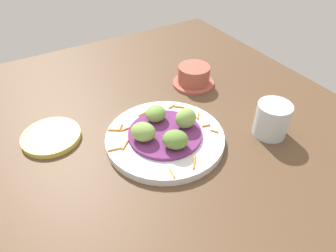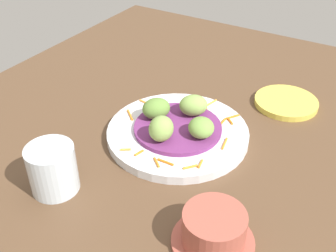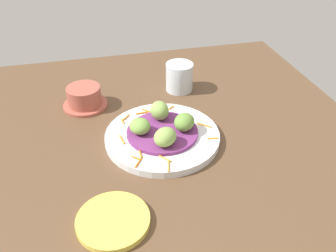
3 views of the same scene
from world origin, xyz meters
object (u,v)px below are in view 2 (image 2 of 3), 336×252
(guac_scoop_back, at_px, (161,129))
(side_plate_small, at_px, (286,102))
(guac_scoop_left, at_px, (201,128))
(guac_scoop_center, at_px, (193,105))
(water_glass, at_px, (53,169))
(main_plate, at_px, (178,133))
(terracotta_bowl, at_px, (214,231))
(guac_scoop_right, at_px, (156,108))

(guac_scoop_back, height_order, side_plate_small, guac_scoop_back)
(guac_scoop_left, xyz_separation_m, guac_scoop_back, (0.06, 0.05, 0.01))
(guac_scoop_center, xyz_separation_m, water_glass, (0.11, 0.28, -0.01))
(main_plate, relative_size, guac_scoop_back, 5.42)
(guac_scoop_back, height_order, terracotta_bowl, guac_scoop_back)
(main_plate, distance_m, water_glass, 0.25)
(main_plate, relative_size, guac_scoop_left, 5.42)
(guac_scoop_left, bearing_deg, guac_scoop_back, 39.32)
(guac_scoop_center, height_order, side_plate_small, guac_scoop_center)
(guac_scoop_left, relative_size, guac_scoop_right, 0.91)
(guac_scoop_center, height_order, terracotta_bowl, guac_scoop_center)
(guac_scoop_center, distance_m, side_plate_small, 0.22)
(side_plate_small, xyz_separation_m, water_glass, (0.25, 0.45, 0.03))
(guac_scoop_left, distance_m, water_glass, 0.27)
(main_plate, height_order, guac_scoop_left, guac_scoop_left)
(main_plate, bearing_deg, guac_scoop_center, -95.68)
(water_glass, bearing_deg, side_plate_small, -118.66)
(guac_scoop_right, bearing_deg, side_plate_small, -131.78)
(main_plate, xyz_separation_m, side_plate_small, (-0.14, -0.22, -0.00))
(terracotta_bowl, bearing_deg, guac_scoop_back, -39.49)
(guac_scoop_center, bearing_deg, side_plate_small, -128.82)
(side_plate_small, bearing_deg, guac_scoop_center, 51.18)
(guac_scoop_center, xyz_separation_m, guac_scoop_right, (0.06, 0.05, -0.00))
(guac_scoop_right, distance_m, water_glass, 0.24)
(guac_scoop_center, distance_m, water_glass, 0.30)
(main_plate, xyz_separation_m, water_glass, (0.10, 0.23, 0.03))
(main_plate, height_order, side_plate_small, main_plate)
(guac_scoop_back, xyz_separation_m, water_glass, (0.10, 0.17, -0.01))
(guac_scoop_left, height_order, guac_scoop_back, guac_scoop_back)
(guac_scoop_right, bearing_deg, terracotta_bowl, 137.78)
(guac_scoop_right, distance_m, side_plate_small, 0.29)
(water_glass, bearing_deg, main_plate, -114.38)
(main_plate, distance_m, guac_scoop_right, 0.06)
(main_plate, bearing_deg, side_plate_small, -122.67)
(guac_scoop_back, bearing_deg, guac_scoop_right, -50.68)
(guac_scoop_center, relative_size, guac_scoop_right, 1.01)
(guac_scoop_back, relative_size, water_glass, 0.62)
(guac_scoop_left, distance_m, guac_scoop_back, 0.07)
(guac_scoop_center, distance_m, terracotta_bowl, 0.30)
(main_plate, xyz_separation_m, guac_scoop_center, (-0.01, -0.05, 0.04))
(side_plate_small, bearing_deg, terracotta_bowl, 93.79)
(guac_scoop_right, bearing_deg, guac_scoop_center, -140.68)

